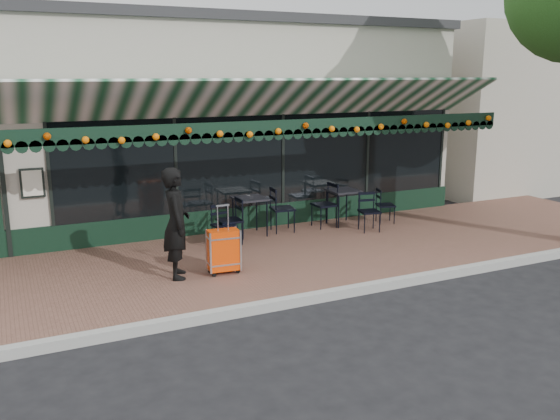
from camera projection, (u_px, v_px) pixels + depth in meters
name	position (u px, v px, depth m)	size (l,w,h in m)	color
ground	(312.00, 300.00, 9.23)	(80.00, 80.00, 0.00)	black
sidewalk	(261.00, 260.00, 10.98)	(18.00, 4.00, 0.15)	brown
curb	(315.00, 297.00, 9.15)	(18.00, 0.16, 0.15)	#9E9E99
restaurant_building	(172.00, 120.00, 15.62)	(12.00, 9.60, 4.50)	#ABA594
neighbor_building_right	(526.00, 104.00, 21.18)	(12.00, 8.00, 4.80)	#AFA79A
woman	(176.00, 223.00, 9.65)	(0.67, 0.44, 1.84)	black
suitcase	(224.00, 251.00, 9.95)	(0.54, 0.33, 1.18)	#E63D07
cafe_table_a	(343.00, 193.00, 13.17)	(0.64, 0.64, 0.78)	black
cafe_table_b	(250.00, 201.00, 12.27)	(0.65, 0.65, 0.80)	black
chair_a_left	(324.00, 205.00, 12.99)	(0.49, 0.49, 0.97)	black
chair_a_right	(386.00, 206.00, 13.36)	(0.40, 0.40, 0.79)	black
chair_a_front	(369.00, 212.00, 12.64)	(0.42, 0.42, 0.84)	black
chair_b_left	(230.00, 221.00, 11.69)	(0.46, 0.46, 0.92)	black
chair_b_right	(283.00, 209.00, 12.61)	(0.48, 0.48, 0.97)	black
chair_b_front	(224.00, 226.00, 11.49)	(0.42, 0.42, 0.83)	black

